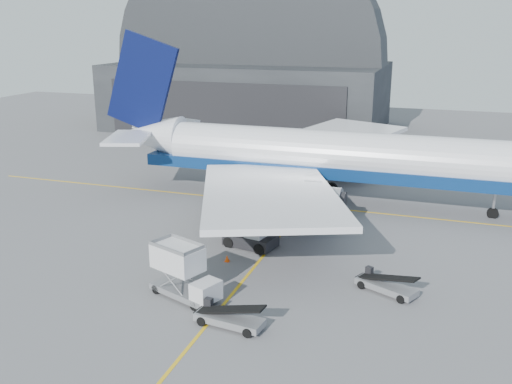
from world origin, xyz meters
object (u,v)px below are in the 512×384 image
(airliner, at_px, (321,156))
(pushback_tug, at_px, (252,238))
(belt_loader_b, at_px, (386,285))
(catering_truck, at_px, (183,272))
(belt_loader_a, at_px, (229,318))

(airliner, height_order, pushback_tug, airliner)
(belt_loader_b, bearing_deg, pushback_tug, -178.00)
(airliner, xyz_separation_m, catering_truck, (-4.41, -26.20, -3.27))
(airliner, bearing_deg, catering_truck, -99.57)
(airliner, bearing_deg, pushback_tug, -100.45)
(catering_truck, height_order, belt_loader_b, catering_truck)
(catering_truck, height_order, pushback_tug, catering_truck)
(catering_truck, bearing_deg, pushback_tug, 102.97)
(catering_truck, bearing_deg, belt_loader_a, -9.95)
(belt_loader_b, bearing_deg, belt_loader_a, -112.85)
(pushback_tug, xyz_separation_m, belt_loader_a, (3.07, -13.70, -0.20))
(catering_truck, distance_m, belt_loader_b, 15.10)
(pushback_tug, height_order, belt_loader_a, pushback_tug)
(belt_loader_b, bearing_deg, airliner, 140.25)
(belt_loader_a, height_order, belt_loader_b, belt_loader_a)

